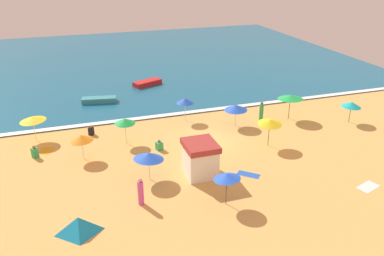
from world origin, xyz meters
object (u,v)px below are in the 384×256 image
at_px(beach_umbrella_9, 125,121).
at_px(beachgoer_3, 261,112).
at_px(beach_umbrella_3, 270,122).
at_px(beachgoer_5, 91,131).
at_px(beach_umbrella_1, 352,104).
at_px(beach_umbrella_4, 81,138).
at_px(beach_tent, 79,225).
at_px(beachgoer_4, 159,146).
at_px(small_boat_1, 99,100).
at_px(beach_umbrella_6, 185,101).
at_px(beach_umbrella_7, 149,156).
at_px(beachgoer_2, 141,192).
at_px(beach_umbrella_8, 236,107).
at_px(beach_umbrella_0, 227,176).
at_px(beach_umbrella_5, 291,97).
at_px(beach_umbrella_2, 33,119).
at_px(lifeguard_cabana, 200,158).
at_px(beachgoer_0, 35,152).
at_px(small_boat_0, 147,83).

xyz_separation_m(beach_umbrella_9, beachgoer_3, (12.50, 0.69, -1.05)).
bearing_deg(beach_umbrella_3, beachgoer_5, 153.80).
height_order(beach_umbrella_1, beach_umbrella_4, beach_umbrella_4).
bearing_deg(beach_tent, beachgoer_3, 33.35).
xyz_separation_m(beachgoer_4, small_boat_1, (-3.32, 12.14, 0.01)).
relative_size(beachgoer_4, beachgoer_5, 0.97).
distance_m(beach_umbrella_6, beach_umbrella_9, 6.64).
bearing_deg(beach_umbrella_7, beach_umbrella_4, 132.57).
bearing_deg(beachgoer_2, beach_umbrella_8, 41.69).
bearing_deg(beach_umbrella_0, beach_umbrella_8, 63.39).
distance_m(beach_umbrella_0, beach_umbrella_5, 15.33).
distance_m(beach_umbrella_2, beach_umbrella_6, 12.92).
distance_m(beach_umbrella_3, beachgoer_2, 12.32).
height_order(lifeguard_cabana, beach_umbrella_6, lifeguard_cabana).
bearing_deg(beachgoer_2, beach_umbrella_1, 18.12).
distance_m(beach_umbrella_1, small_boat_1, 24.35).
bearing_deg(beach_umbrella_8, beachgoer_3, 5.34).
bearing_deg(beach_umbrella_8, beachgoer_4, -161.85).
relative_size(beach_umbrella_9, beachgoer_4, 2.52).
bearing_deg(beachgoer_0, beach_umbrella_0, -41.80).
bearing_deg(beachgoer_0, beach_umbrella_3, -11.86).
height_order(beach_tent, beachgoer_0, beach_tent).
bearing_deg(beach_umbrella_4, beach_umbrella_8, 9.11).
distance_m(lifeguard_cabana, beach_umbrella_7, 3.55).
height_order(beach_umbrella_4, beach_umbrella_9, beach_umbrella_9).
xyz_separation_m(beach_umbrella_9, beachgoer_5, (-2.54, 2.51, -1.54)).
distance_m(beach_umbrella_2, beachgoer_3, 19.62).
bearing_deg(small_boat_1, beachgoer_5, -101.07).
height_order(beachgoer_0, small_boat_1, beachgoer_0).
distance_m(lifeguard_cabana, beach_umbrella_6, 9.71).
bearing_deg(beach_umbrella_6, beach_umbrella_8, -32.96).
xyz_separation_m(beach_umbrella_6, beachgoer_5, (-8.49, -0.45, -1.56)).
bearing_deg(beach_umbrella_8, beach_umbrella_0, -116.61).
distance_m(beach_umbrella_1, beachgoer_4, 17.78).
bearing_deg(beach_umbrella_6, beach_umbrella_9, -153.61).
distance_m(beach_umbrella_7, beach_tent, 6.68).
distance_m(beach_umbrella_3, beachgoer_4, 8.85).
height_order(beach_umbrella_5, small_boat_1, beach_umbrella_5).
distance_m(beachgoer_0, small_boat_0, 18.73).
xyz_separation_m(beach_umbrella_9, small_boat_0, (4.88, 14.23, -1.56)).
distance_m(beach_umbrella_7, small_boat_1, 16.34).
bearing_deg(beachgoer_4, beach_umbrella_0, -75.86).
bearing_deg(beach_umbrella_4, beach_umbrella_6, 26.19).
relative_size(beach_umbrella_3, beachgoer_4, 2.89).
relative_size(beach_umbrella_2, beach_umbrella_4, 1.08).
relative_size(beach_umbrella_3, beach_umbrella_4, 1.15).
bearing_deg(small_boat_1, beach_umbrella_3, -50.19).
height_order(beach_umbrella_1, beach_umbrella_8, beach_umbrella_8).
relative_size(beach_umbrella_6, beachgoer_5, 2.49).
bearing_deg(lifeguard_cabana, beach_umbrella_8, 50.52).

